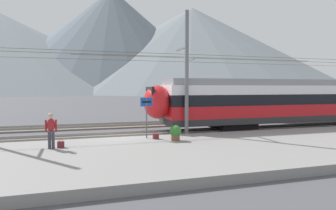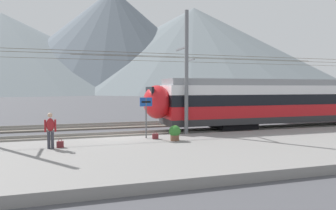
% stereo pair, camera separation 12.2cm
% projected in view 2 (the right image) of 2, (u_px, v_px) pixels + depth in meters
% --- Properties ---
extents(ground_plane, '(400.00, 400.00, 0.00)m').
position_uv_depth(ground_plane, '(122.00, 140.00, 18.38)').
color(ground_plane, '#4C4C51').
extents(platform_slab, '(120.00, 8.65, 0.38)m').
position_uv_depth(platform_slab, '(139.00, 156.00, 13.34)').
color(platform_slab, gray).
rests_on(platform_slab, ground).
extents(track_near, '(120.00, 3.00, 0.28)m').
position_uv_depth(track_near, '(119.00, 136.00, 19.44)').
color(track_near, '#6B6359').
rests_on(track_near, ground).
extents(track_far, '(120.00, 3.00, 0.28)m').
position_uv_depth(track_far, '(110.00, 126.00, 24.71)').
color(track_far, '#6B6359').
rests_on(track_far, ground).
extents(train_near_platform, '(28.73, 2.97, 4.27)m').
position_uv_depth(train_near_platform, '(320.00, 100.00, 24.01)').
color(train_near_platform, '#2D2D30').
rests_on(train_near_platform, track_near).
extents(catenary_mast_mid, '(44.72, 2.11, 8.02)m').
position_uv_depth(catenary_mast_mid, '(186.00, 73.00, 18.76)').
color(catenary_mast_mid, slate).
rests_on(catenary_mast_mid, ground).
extents(catenary_mast_far_side, '(44.72, 2.14, 8.15)m').
position_uv_depth(catenary_mast_far_side, '(187.00, 77.00, 28.26)').
color(catenary_mast_far_side, slate).
rests_on(catenary_mast_far_side, ground).
extents(platform_sign, '(0.70, 0.08, 2.31)m').
position_uv_depth(platform_sign, '(146.00, 108.00, 16.86)').
color(platform_sign, '#59595B').
rests_on(platform_sign, platform_slab).
extents(passenger_walking, '(0.53, 0.22, 1.69)m').
position_uv_depth(passenger_walking, '(50.00, 129.00, 13.95)').
color(passenger_walking, '#383842').
rests_on(passenger_walking, platform_slab).
extents(handbag_beside_passenger, '(0.32, 0.18, 0.43)m').
position_uv_depth(handbag_beside_passenger, '(60.00, 144.00, 14.25)').
color(handbag_beside_passenger, maroon).
rests_on(handbag_beside_passenger, platform_slab).
extents(handbag_near_sign, '(0.32, 0.18, 0.42)m').
position_uv_depth(handbag_near_sign, '(155.00, 136.00, 16.65)').
color(handbag_near_sign, maroon).
rests_on(handbag_near_sign, platform_slab).
extents(potted_plant_platform_edge, '(0.64, 0.64, 0.83)m').
position_uv_depth(potted_plant_platform_edge, '(175.00, 132.00, 16.12)').
color(potted_plant_platform_edge, brown).
rests_on(potted_plant_platform_edge, platform_slab).
extents(mountain_left_ridge, '(214.84, 214.84, 51.14)m').
position_uv_depth(mountain_left_ridge, '(3.00, 53.00, 192.77)').
color(mountain_left_ridge, slate).
rests_on(mountain_left_ridge, ground).
extents(mountain_central_peak, '(158.43, 158.43, 69.33)m').
position_uv_depth(mountain_central_peak, '(113.00, 41.00, 201.70)').
color(mountain_central_peak, slate).
rests_on(mountain_central_peak, ground).
extents(mountain_right_ridge, '(205.97, 205.97, 58.95)m').
position_uv_depth(mountain_right_ridge, '(194.00, 50.00, 209.96)').
color(mountain_right_ridge, slate).
rests_on(mountain_right_ridge, ground).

